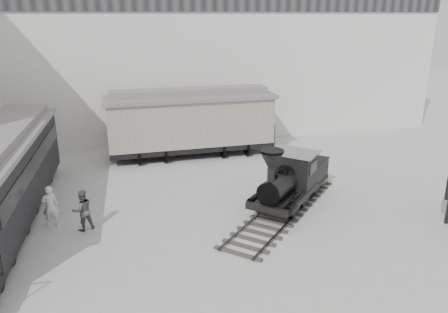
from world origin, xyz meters
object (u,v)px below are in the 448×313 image
object	(u,v)px
locomotive	(289,182)
passenger_coach	(1,177)
boxcar	(190,121)
visitor_b	(82,210)
visitor_a	(50,206)

from	to	relation	value
locomotive	passenger_coach	bearing A→B (deg)	-143.48
boxcar	passenger_coach	size ratio (longest dim) A/B	0.76
passenger_coach	visitor_b	xyz separation A→B (m)	(2.99, -1.59, -1.05)
boxcar	passenger_coach	xyz separation A→B (m)	(-8.65, -6.59, -0.20)
locomotive	visitor_b	distance (m)	8.40
passenger_coach	visitor_a	world-z (taller)	passenger_coach
boxcar	visitor_b	distance (m)	10.03
passenger_coach	visitor_a	bearing A→B (deg)	-24.93
visitor_b	visitor_a	bearing A→B (deg)	-50.69
visitor_a	visitor_b	xyz separation A→B (m)	(1.22, -0.67, -0.02)
boxcar	visitor_a	world-z (taller)	boxcar
locomotive	visitor_a	bearing A→B (deg)	-139.42
locomotive	visitor_a	distance (m)	9.63
boxcar	passenger_coach	distance (m)	10.87
passenger_coach	visitor_b	distance (m)	3.55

